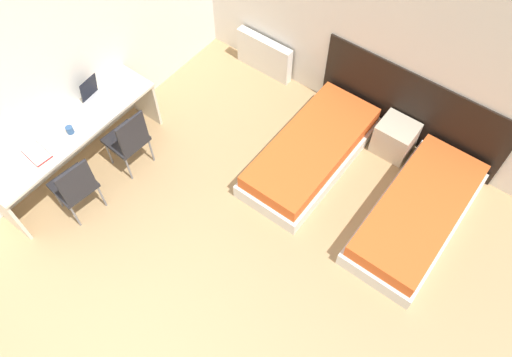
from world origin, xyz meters
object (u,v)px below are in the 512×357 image
(chair_near_laptop, at_px, (128,138))
(bed_near_door, at_px, (417,214))
(bed_near_window, at_px, (311,152))
(laptop, at_px, (96,97))
(nightstand, at_px, (395,138))
(chair_near_notebook, at_px, (75,185))

(chair_near_laptop, bearing_deg, bed_near_door, 26.72)
(bed_near_window, relative_size, laptop, 5.94)
(bed_near_window, xyz_separation_m, bed_near_door, (1.43, 0.00, 0.00))
(chair_near_laptop, bearing_deg, laptop, 174.62)
(bed_near_door, height_order, nightstand, nightstand)
(bed_near_door, distance_m, chair_near_notebook, 3.81)
(bed_near_window, distance_m, laptop, 2.62)
(bed_near_window, relative_size, nightstand, 4.35)
(chair_near_laptop, bearing_deg, bed_near_window, 42.04)
(bed_near_door, relative_size, chair_near_laptop, 2.11)
(bed_near_door, relative_size, nightstand, 4.35)
(nightstand, xyz_separation_m, laptop, (-2.92, -2.06, 0.59))
(nightstand, relative_size, chair_near_notebook, 0.49)
(chair_near_notebook, height_order, laptop, laptop)
(bed_near_door, height_order, chair_near_notebook, chair_near_notebook)
(bed_near_window, bearing_deg, chair_near_notebook, -127.88)
(bed_near_door, height_order, laptop, laptop)
(bed_near_door, xyz_separation_m, nightstand, (-0.72, 0.78, 0.04))
(bed_near_door, bearing_deg, laptop, -160.69)
(bed_near_window, height_order, chair_near_laptop, chair_near_laptop)
(bed_near_window, xyz_separation_m, laptop, (-2.20, -1.27, 0.63))
(bed_near_door, xyz_separation_m, chair_near_laptop, (-3.12, -1.35, 0.33))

